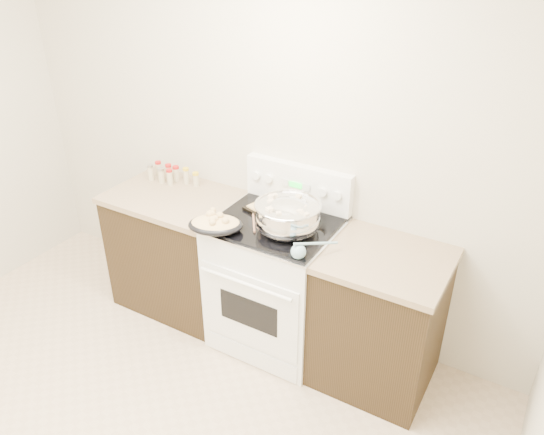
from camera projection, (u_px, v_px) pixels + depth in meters
The scene contains 10 objects.
room_shell at pixel (17, 186), 2.06m from camera, with size 4.10×3.60×2.75m.
counter_left at pixel (180, 250), 3.96m from camera, with size 0.93×0.67×0.92m.
counter_right at pixel (379, 319), 3.27m from camera, with size 0.73×0.67×0.92m.
kitchen_range at pixel (276, 280), 3.57m from camera, with size 0.78×0.73×1.22m.
mixing_bowl at pixel (288, 217), 3.21m from camera, with size 0.43×0.43×0.24m.
roasting_pan at pixel (215, 224), 3.23m from camera, with size 0.41×0.36×0.11m.
baking_sheet at pixel (278, 211), 3.44m from camera, with size 0.47×0.39×0.06m.
wooden_spoon at pixel (244, 223), 3.31m from camera, with size 0.16×0.23×0.04m.
blue_ladle at pixel (300, 251), 2.99m from camera, with size 0.20×0.25×0.11m.
spice_jars at pixel (170, 174), 3.90m from camera, with size 0.40×0.13×0.12m.
Camera 1 is at (1.80, -1.10, 2.60)m, focal length 35.00 mm.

